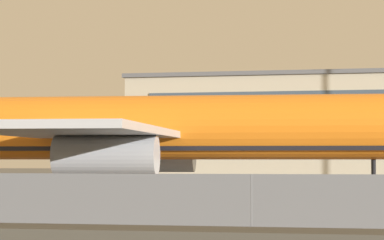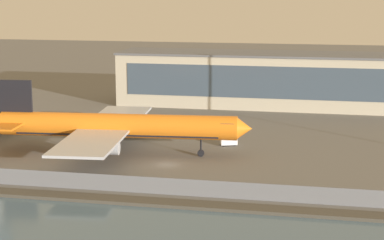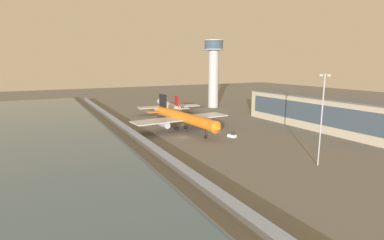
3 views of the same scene
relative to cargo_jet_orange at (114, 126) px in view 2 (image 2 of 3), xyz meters
The scene contains 6 objects.
ground_plane 13.42m from the cargo_jet_orange, 25.00° to the right, with size 500.00×500.00×0.00m, color #66635E.
shoreline_seawall 28.50m from the cargo_jet_orange, 66.45° to the right, with size 320.00×3.00×0.50m.
perimeter_fence 24.33m from the cargo_jet_orange, 62.15° to the right, with size 280.00×0.10×2.56m.
cargo_jet_orange is the anchor object (origin of this frame).
baggage_tug 22.97m from the cargo_jet_orange, 28.07° to the left, with size 3.55×2.57×1.80m.
terminal_building 60.31m from the cargo_jet_orange, 65.64° to the left, with size 79.70×16.83×13.76m.
Camera 2 is at (25.25, -104.43, 30.11)m, focal length 60.00 mm.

